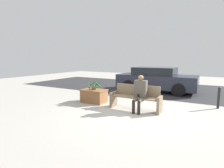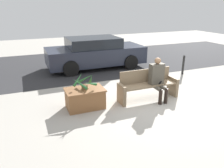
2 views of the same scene
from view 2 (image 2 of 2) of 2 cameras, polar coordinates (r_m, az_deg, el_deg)
The scene contains 8 objects.
ground_plane at distance 6.73m, azimuth 12.75°, elevation -4.58°, with size 30.00×30.00×0.00m, color #ADA89E.
road_surface at distance 11.34m, azimuth -2.94°, elevation 5.98°, with size 20.00×6.00×0.01m, color #2D2D30.
bench at distance 6.73m, azimuth 9.29°, elevation -0.23°, with size 1.89×0.48×0.90m.
person_seated at distance 6.63m, azimuth 11.85°, elevation 1.77°, with size 0.43×0.58×1.30m.
planter_box at distance 6.15m, azimuth -7.05°, elevation -3.58°, with size 1.07×0.69×0.56m.
potted_plant at distance 5.98m, azimuth -7.10°, elevation 0.50°, with size 0.68×0.67×0.46m.
parked_car at distance 10.07m, azimuth -4.42°, elevation 8.17°, with size 4.36×1.98×1.38m.
bollard_post at distance 9.52m, azimuth 18.13°, elevation 4.89°, with size 0.10×0.10×0.82m.
Camera 2 is at (-3.63, -4.96, 2.74)m, focal length 35.00 mm.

